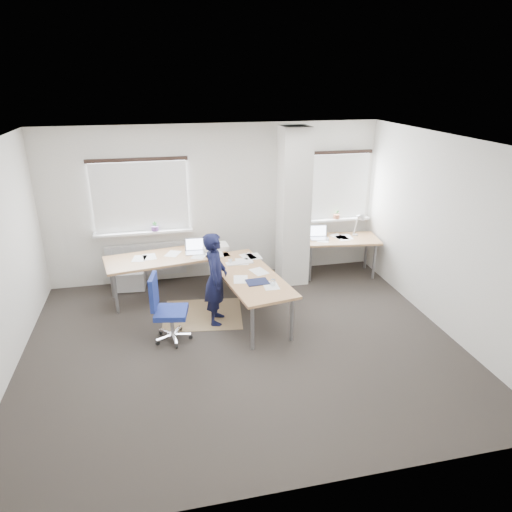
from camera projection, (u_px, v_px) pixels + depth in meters
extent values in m
plane|color=black|center=(243.00, 344.00, 6.47)|extent=(6.00, 6.00, 0.00)
cube|color=beige|center=(216.00, 203.00, 8.22)|extent=(6.00, 0.04, 2.80)
cube|color=beige|center=(300.00, 361.00, 3.68)|extent=(6.00, 0.04, 2.80)
cube|color=beige|center=(446.00, 236.00, 6.55)|extent=(0.04, 5.00, 2.80)
cube|color=white|center=(240.00, 143.00, 5.43)|extent=(6.00, 5.00, 0.04)
cube|color=beige|center=(293.00, 208.00, 7.99)|extent=(0.50, 0.50, 2.78)
cube|color=white|center=(140.00, 197.00, 7.86)|extent=(1.60, 0.04, 1.20)
cube|color=white|center=(140.00, 197.00, 7.82)|extent=(1.60, 0.02, 1.20)
cube|color=white|center=(144.00, 232.00, 8.02)|extent=(1.70, 0.20, 0.04)
cube|color=white|center=(337.00, 187.00, 8.58)|extent=(1.20, 0.04, 1.20)
cube|color=white|center=(337.00, 187.00, 8.54)|extent=(1.20, 0.02, 1.20)
cube|color=white|center=(336.00, 219.00, 8.75)|extent=(1.30, 0.20, 0.04)
cube|color=silver|center=(146.00, 260.00, 8.24)|extent=(1.40, 0.10, 0.60)
cylinder|color=#64387C|center=(155.00, 229.00, 8.02)|extent=(0.12, 0.12, 0.08)
imported|color=#2D7030|center=(155.00, 226.00, 8.01)|extent=(0.09, 0.06, 0.17)
cylinder|color=#A95F41|center=(337.00, 216.00, 8.71)|extent=(0.12, 0.12, 0.08)
imported|color=#2D7030|center=(337.00, 214.00, 8.69)|extent=(0.09, 0.07, 0.17)
cube|color=olive|center=(203.00, 314.00, 7.27)|extent=(1.34, 1.18, 0.01)
cube|color=white|center=(129.00, 279.00, 8.12)|extent=(0.59, 0.44, 0.33)
cube|color=#9E6744|center=(167.00, 257.00, 7.64)|extent=(2.11, 1.14, 0.04)
cube|color=#9E6744|center=(248.00, 275.00, 6.97)|extent=(1.14, 2.11, 0.04)
cylinder|color=gray|center=(116.00, 293.00, 7.20)|extent=(0.05, 0.05, 0.69)
cylinder|color=gray|center=(112.00, 279.00, 7.71)|extent=(0.05, 0.05, 0.69)
cylinder|color=gray|center=(213.00, 263.00, 8.35)|extent=(0.05, 0.05, 0.69)
cylinder|color=gray|center=(252.00, 328.00, 6.22)|extent=(0.05, 0.05, 0.69)
cylinder|color=gray|center=(292.00, 319.00, 6.43)|extent=(0.05, 0.05, 0.69)
cylinder|color=gray|center=(246.00, 272.00, 7.98)|extent=(0.05, 0.05, 0.69)
cube|color=#B7B7BC|center=(195.00, 253.00, 7.77)|extent=(0.34, 0.24, 0.01)
cube|color=#B7B7BC|center=(195.00, 244.00, 7.83)|extent=(0.33, 0.06, 0.22)
cube|color=silver|center=(195.00, 244.00, 7.83)|extent=(0.29, 0.04, 0.19)
cube|color=white|center=(240.00, 263.00, 7.34)|extent=(0.45, 0.18, 0.02)
cube|color=#131836|center=(257.00, 282.00, 6.67)|extent=(0.34, 0.26, 0.01)
cube|color=silver|center=(215.00, 247.00, 7.96)|extent=(0.47, 0.34, 0.07)
imported|color=white|center=(230.00, 261.00, 7.33)|extent=(0.08, 0.08, 0.07)
cylinder|color=silver|center=(273.00, 283.00, 6.54)|extent=(0.07, 0.07, 0.10)
cube|color=#9E6744|center=(340.00, 239.00, 8.48)|extent=(1.48, 0.88, 0.04)
cylinder|color=gray|center=(310.00, 263.00, 8.34)|extent=(0.05, 0.05, 0.69)
cylinder|color=gray|center=(374.00, 261.00, 8.43)|extent=(0.05, 0.05, 0.69)
cylinder|color=gray|center=(305.00, 254.00, 8.80)|extent=(0.05, 0.05, 0.69)
cylinder|color=gray|center=(366.00, 252.00, 8.90)|extent=(0.05, 0.05, 0.69)
cube|color=#B7B7BC|center=(319.00, 238.00, 8.44)|extent=(0.36, 0.27, 0.01)
cube|color=#B7B7BC|center=(318.00, 231.00, 8.51)|extent=(0.33, 0.09, 0.22)
cube|color=silver|center=(318.00, 231.00, 8.51)|extent=(0.29, 0.07, 0.19)
cylinder|color=silver|center=(355.00, 235.00, 8.62)|extent=(0.10, 0.10, 0.02)
cylinder|color=silver|center=(356.00, 225.00, 8.55)|extent=(0.02, 0.16, 0.38)
cylinder|color=silver|center=(360.00, 216.00, 8.36)|extent=(0.02, 0.29, 0.13)
cone|color=silver|center=(363.00, 219.00, 8.24)|extent=(0.14, 0.16, 0.17)
cube|color=navy|center=(171.00, 312.00, 6.42)|extent=(0.51, 0.51, 0.08)
cube|color=navy|center=(154.00, 292.00, 6.29)|extent=(0.13, 0.39, 0.48)
cylinder|color=silver|center=(172.00, 324.00, 6.49)|extent=(0.06, 0.06, 0.33)
cylinder|color=black|center=(191.00, 337.00, 6.58)|extent=(0.06, 0.04, 0.06)
cylinder|color=black|center=(181.00, 329.00, 6.79)|extent=(0.05, 0.06, 0.06)
cylinder|color=black|center=(161.00, 332.00, 6.70)|extent=(0.06, 0.06, 0.06)
cylinder|color=black|center=(157.00, 343.00, 6.43)|extent=(0.06, 0.05, 0.06)
cylinder|color=black|center=(177.00, 346.00, 6.35)|extent=(0.04, 0.06, 0.06)
imported|color=black|center=(216.00, 279.00, 6.82)|extent=(0.46, 0.59, 1.44)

